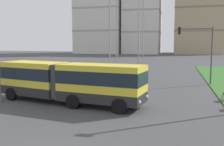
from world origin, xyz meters
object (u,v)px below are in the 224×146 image
(car_white_van, at_px, (92,72))
(apartment_tower_westcentre, at_px, (143,2))
(apartment_tower_west, at_px, (101,11))
(traffic_light_far_right, at_px, (200,45))
(articulated_bus, at_px, (68,81))
(apartment_tower_centre, at_px, (198,10))

(car_white_van, height_order, apartment_tower_westcentre, apartment_tower_westcentre)
(apartment_tower_west, bearing_deg, traffic_light_far_right, -66.55)
(articulated_bus, relative_size, traffic_light_far_right, 1.93)
(car_white_van, distance_m, apartment_tower_west, 88.88)
(car_white_van, bearing_deg, apartment_tower_west, 106.00)
(car_white_van, relative_size, apartment_tower_westcentre, 0.10)
(traffic_light_far_right, relative_size, apartment_tower_west, 0.16)
(articulated_bus, relative_size, apartment_tower_westcentre, 0.27)
(apartment_tower_west, relative_size, apartment_tower_westcentre, 0.85)
(articulated_bus, height_order, traffic_light_far_right, traffic_light_far_right)
(car_white_van, relative_size, traffic_light_far_right, 0.70)
(apartment_tower_west, bearing_deg, car_white_van, -74.00)
(articulated_bus, relative_size, apartment_tower_west, 0.31)
(traffic_light_far_right, relative_size, apartment_tower_centre, 0.17)
(car_white_van, bearing_deg, traffic_light_far_right, -8.04)
(apartment_tower_centre, bearing_deg, articulated_bus, -98.90)
(traffic_light_far_right, height_order, apartment_tower_westcentre, apartment_tower_westcentre)
(articulated_bus, relative_size, apartment_tower_centre, 0.32)
(apartment_tower_westcentre, bearing_deg, apartment_tower_west, -173.73)
(articulated_bus, relative_size, car_white_van, 2.74)
(articulated_bus, bearing_deg, apartment_tower_centre, 81.10)
(apartment_tower_westcentre, relative_size, apartment_tower_centre, 1.21)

